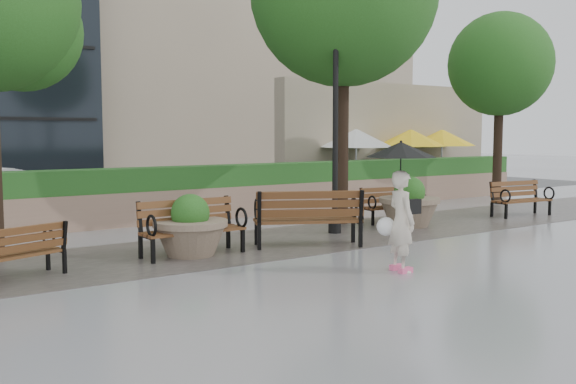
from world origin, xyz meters
TOP-DOWN VIEW (x-y plane):
  - ground at (0.00, 0.00)m, footprint 100.00×100.00m
  - cobble_strip at (0.00, 3.00)m, footprint 28.00×3.20m
  - hedge_wall at (0.00, 7.00)m, footprint 24.00×0.80m
  - cafe_wall at (9.50, 10.00)m, footprint 10.00×0.60m
  - cafe_hedge at (9.00, 7.80)m, footprint 8.00×0.50m
  - asphalt_street at (0.00, 11.00)m, footprint 40.00×7.00m
  - bench_0 at (-5.46, 2.40)m, footprint 1.63×1.08m
  - bench_1 at (-2.41, 2.64)m, footprint 1.86×0.76m
  - bench_2 at (-0.18, 2.22)m, footprint 2.17×1.63m
  - bench_3 at (3.50, 3.67)m, footprint 1.66×0.83m
  - bench_4 at (7.09, 2.60)m, footprint 1.77×0.87m
  - planter_left at (-2.45, 2.65)m, footprint 1.32×1.32m
  - planter_right at (3.33, 2.96)m, footprint 1.40×1.40m
  - lamppost at (1.28, 3.19)m, footprint 0.28×0.28m
  - tree_2 at (9.63, 5.23)m, footprint 3.32×3.20m
  - patio_umb_white at (6.92, 8.93)m, footprint 2.50×2.50m
  - patio_umb_yellow_a at (9.55, 8.96)m, footprint 2.50×2.50m
  - patio_umb_yellow_b at (11.34, 9.06)m, footprint 2.50×2.50m
  - car_right at (-3.93, 10.13)m, footprint 4.14×2.17m
  - pedestrian at (-0.31, -0.37)m, footprint 1.10×1.10m

SIDE VIEW (x-z plane):
  - ground at x=0.00m, z-range 0.00..0.00m
  - asphalt_street at x=0.00m, z-range 0.00..0.00m
  - cobble_strip at x=0.00m, z-range 0.00..0.01m
  - bench_0 at x=-5.46m, z-range -0.17..0.66m
  - bench_3 at x=3.50m, z-range -0.17..0.68m
  - bench_4 at x=7.09m, z-range -0.18..0.73m
  - bench_1 at x=-2.41m, z-range -0.20..0.79m
  - bench_2 at x=-0.18m, z-range -0.22..0.87m
  - planter_left at x=-2.45m, z-range -0.12..0.99m
  - cafe_hedge at x=9.00m, z-range 0.00..0.90m
  - planter_right at x=3.33m, z-range -0.13..1.05m
  - car_right at x=-3.93m, z-range 0.00..1.30m
  - hedge_wall at x=0.00m, z-range -0.01..1.34m
  - pedestrian at x=-0.31m, z-range 0.22..2.25m
  - lamppost at x=1.28m, z-range -0.25..4.15m
  - patio_umb_white at x=6.92m, z-range 0.84..3.14m
  - patio_umb_yellow_a at x=9.55m, z-range 0.84..3.14m
  - patio_umb_yellow_b at x=11.34m, z-range 0.84..3.14m
  - cafe_wall at x=9.50m, z-range 0.00..4.00m
  - tree_2 at x=9.63m, z-range 1.23..7.14m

